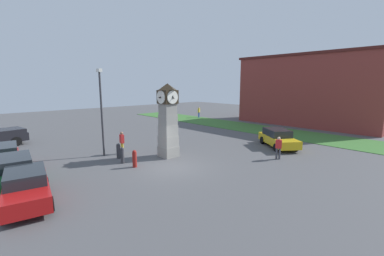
{
  "coord_description": "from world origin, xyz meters",
  "views": [
    {
      "loc": [
        12.55,
        -9.66,
        5.26
      ],
      "look_at": [
        -0.86,
        2.55,
        2.15
      ],
      "focal_mm": 24.0,
      "sensor_mm": 36.0,
      "label": 1
    }
  ],
  "objects_px": {
    "car_near_tower": "(12,173)",
    "car_far_lot": "(278,138)",
    "clock_tower": "(168,121)",
    "bollard_far_row": "(135,159)",
    "street_lamp_near_road": "(101,107)",
    "car_navy_sedan": "(2,159)",
    "bollard_near_tower": "(118,151)",
    "pedestrian_crossing_lot": "(278,146)",
    "car_by_building": "(26,187)",
    "pedestrian_near_bench": "(122,141)",
    "pedestrian_by_cars": "(199,112)",
    "bollard_mid_row": "(122,155)"
  },
  "relations": [
    {
      "from": "bollard_near_tower",
      "to": "pedestrian_near_bench",
      "type": "xyz_separation_m",
      "value": [
        -0.93,
        0.77,
        0.43
      ]
    },
    {
      "from": "pedestrian_near_bench",
      "to": "pedestrian_by_cars",
      "type": "relative_size",
      "value": 1.0
    },
    {
      "from": "car_by_building",
      "to": "pedestrian_by_cars",
      "type": "xyz_separation_m",
      "value": [
        -16.26,
        26.2,
        0.23
      ]
    },
    {
      "from": "car_far_lot",
      "to": "street_lamp_near_road",
      "type": "bearing_deg",
      "value": -120.94
    },
    {
      "from": "car_by_building",
      "to": "pedestrian_crossing_lot",
      "type": "relative_size",
      "value": 2.75
    },
    {
      "from": "bollard_far_row",
      "to": "car_near_tower",
      "type": "height_order",
      "value": "car_near_tower"
    },
    {
      "from": "bollard_near_tower",
      "to": "car_near_tower",
      "type": "relative_size",
      "value": 0.23
    },
    {
      "from": "clock_tower",
      "to": "street_lamp_near_road",
      "type": "distance_m",
      "value": 4.91
    },
    {
      "from": "clock_tower",
      "to": "car_navy_sedan",
      "type": "distance_m",
      "value": 10.42
    },
    {
      "from": "clock_tower",
      "to": "car_by_building",
      "type": "distance_m",
      "value": 9.6
    },
    {
      "from": "clock_tower",
      "to": "bollard_far_row",
      "type": "xyz_separation_m",
      "value": [
        0.53,
        -3.11,
        -2.09
      ]
    },
    {
      "from": "clock_tower",
      "to": "bollard_far_row",
      "type": "height_order",
      "value": "clock_tower"
    },
    {
      "from": "street_lamp_near_road",
      "to": "car_navy_sedan",
      "type": "bearing_deg",
      "value": -95.58
    },
    {
      "from": "bollard_far_row",
      "to": "car_by_building",
      "type": "relative_size",
      "value": 0.25
    },
    {
      "from": "bollard_near_tower",
      "to": "street_lamp_near_road",
      "type": "xyz_separation_m",
      "value": [
        -1.35,
        -0.5,
        3.11
      ]
    },
    {
      "from": "bollard_far_row",
      "to": "car_by_building",
      "type": "bearing_deg",
      "value": -78.12
    },
    {
      "from": "clock_tower",
      "to": "pedestrian_near_bench",
      "type": "relative_size",
      "value": 3.09
    },
    {
      "from": "clock_tower",
      "to": "pedestrian_by_cars",
      "type": "distance_m",
      "value": 22.34
    },
    {
      "from": "car_near_tower",
      "to": "car_far_lot",
      "type": "relative_size",
      "value": 1.02
    },
    {
      "from": "car_far_lot",
      "to": "car_by_building",
      "type": "bearing_deg",
      "value": -96.62
    },
    {
      "from": "pedestrian_by_cars",
      "to": "car_near_tower",
      "type": "bearing_deg",
      "value": -62.51
    },
    {
      "from": "bollard_mid_row",
      "to": "car_far_lot",
      "type": "distance_m",
      "value": 12.82
    },
    {
      "from": "clock_tower",
      "to": "street_lamp_near_road",
      "type": "relative_size",
      "value": 0.84
    },
    {
      "from": "car_near_tower",
      "to": "car_far_lot",
      "type": "xyz_separation_m",
      "value": [
        4.61,
        18.08,
        -0.05
      ]
    },
    {
      "from": "pedestrian_near_bench",
      "to": "street_lamp_near_road",
      "type": "height_order",
      "value": "street_lamp_near_road"
    },
    {
      "from": "car_navy_sedan",
      "to": "pedestrian_by_cars",
      "type": "distance_m",
      "value": 28.44
    },
    {
      "from": "car_near_tower",
      "to": "pedestrian_near_bench",
      "type": "bearing_deg",
      "value": 107.11
    },
    {
      "from": "bollard_near_tower",
      "to": "pedestrian_crossing_lot",
      "type": "xyz_separation_m",
      "value": [
        7.8,
        8.28,
        0.36
      ]
    },
    {
      "from": "car_near_tower",
      "to": "pedestrian_near_bench",
      "type": "xyz_separation_m",
      "value": [
        -2.23,
        7.24,
        0.18
      ]
    },
    {
      "from": "bollard_far_row",
      "to": "pedestrian_by_cars",
      "type": "bearing_deg",
      "value": 126.72
    },
    {
      "from": "pedestrian_near_bench",
      "to": "street_lamp_near_road",
      "type": "bearing_deg",
      "value": -108.28
    },
    {
      "from": "bollard_far_row",
      "to": "car_navy_sedan",
      "type": "distance_m",
      "value": 7.78
    },
    {
      "from": "car_navy_sedan",
      "to": "car_near_tower",
      "type": "relative_size",
      "value": 0.97
    },
    {
      "from": "clock_tower",
      "to": "bollard_mid_row",
      "type": "xyz_separation_m",
      "value": [
        -0.75,
        -3.3,
        -2.1
      ]
    },
    {
      "from": "pedestrian_crossing_lot",
      "to": "car_near_tower",
      "type": "bearing_deg",
      "value": -113.8
    },
    {
      "from": "street_lamp_near_road",
      "to": "car_near_tower",
      "type": "bearing_deg",
      "value": -66.1
    },
    {
      "from": "car_far_lot",
      "to": "pedestrian_by_cars",
      "type": "distance_m",
      "value": 20.13
    },
    {
      "from": "clock_tower",
      "to": "pedestrian_crossing_lot",
      "type": "relative_size",
      "value": 3.29
    },
    {
      "from": "bollard_mid_row",
      "to": "car_near_tower",
      "type": "xyz_separation_m",
      "value": [
        0.04,
        -6.13,
        0.25
      ]
    },
    {
      "from": "pedestrian_near_bench",
      "to": "bollard_far_row",
      "type": "bearing_deg",
      "value": -14.98
    },
    {
      "from": "pedestrian_crossing_lot",
      "to": "pedestrian_by_cars",
      "type": "xyz_separation_m",
      "value": [
        -20.23,
        11.64,
        0.07
      ]
    },
    {
      "from": "bollard_near_tower",
      "to": "car_navy_sedan",
      "type": "distance_m",
      "value": 6.8
    },
    {
      "from": "bollard_far_row",
      "to": "car_by_building",
      "type": "distance_m",
      "value": 6.26
    },
    {
      "from": "street_lamp_near_road",
      "to": "bollard_near_tower",
      "type": "bearing_deg",
      "value": 20.23
    },
    {
      "from": "car_by_building",
      "to": "street_lamp_near_road",
      "type": "height_order",
      "value": "street_lamp_near_road"
    },
    {
      "from": "bollard_near_tower",
      "to": "pedestrian_near_bench",
      "type": "height_order",
      "value": "pedestrian_near_bench"
    },
    {
      "from": "street_lamp_near_road",
      "to": "car_by_building",
      "type": "bearing_deg",
      "value": -48.19
    },
    {
      "from": "bollard_far_row",
      "to": "street_lamp_near_road",
      "type": "distance_m",
      "value": 4.98
    },
    {
      "from": "bollard_mid_row",
      "to": "car_far_lot",
      "type": "bearing_deg",
      "value": 68.77
    },
    {
      "from": "street_lamp_near_road",
      "to": "pedestrian_near_bench",
      "type": "bearing_deg",
      "value": 71.72
    }
  ]
}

